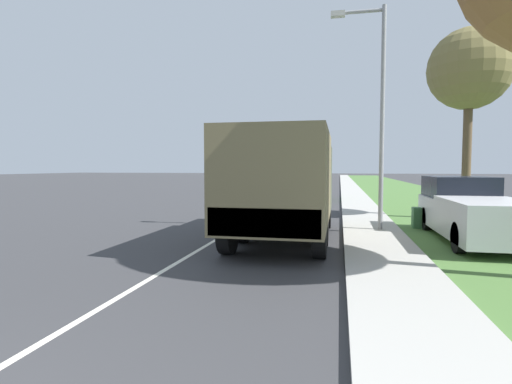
% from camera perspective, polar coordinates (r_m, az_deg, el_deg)
% --- Properties ---
extents(ground_plane, '(180.00, 180.00, 0.00)m').
position_cam_1_polar(ground_plane, '(41.08, 6.98, 0.65)').
color(ground_plane, '#38383A').
extents(lane_centre_stripe, '(0.12, 120.00, 0.00)m').
position_cam_1_polar(lane_centre_stripe, '(41.08, 6.98, 0.65)').
color(lane_centre_stripe, silver).
rests_on(lane_centre_stripe, ground).
extents(sidewalk_right, '(1.80, 120.00, 0.12)m').
position_cam_1_polar(sidewalk_right, '(40.95, 13.26, 0.66)').
color(sidewalk_right, '#ADAAA3').
rests_on(sidewalk_right, ground).
extents(grass_strip_right, '(7.00, 120.00, 0.02)m').
position_cam_1_polar(grass_strip_right, '(41.30, 19.38, 0.50)').
color(grass_strip_right, '#4C7538').
rests_on(grass_strip_right, ground).
extents(military_truck, '(2.49, 7.00, 3.01)m').
position_cam_1_polar(military_truck, '(11.43, 4.20, 1.63)').
color(military_truck, '#474C38').
rests_on(military_truck, ground).
extents(car_nearest_ahead, '(1.73, 4.46, 1.59)m').
position_cam_1_polar(car_nearest_ahead, '(25.97, 8.59, 0.50)').
color(car_nearest_ahead, '#336B3D').
rests_on(car_nearest_ahead, ground).
extents(car_second_ahead, '(1.91, 4.65, 1.67)m').
position_cam_1_polar(car_second_ahead, '(34.14, 3.27, 1.32)').
color(car_second_ahead, navy).
rests_on(car_second_ahead, ground).
extents(car_third_ahead, '(1.86, 3.93, 1.53)m').
position_cam_1_polar(car_third_ahead, '(48.10, 5.48, 1.91)').
color(car_third_ahead, maroon).
rests_on(car_third_ahead, ground).
extents(pickup_truck, '(1.95, 5.48, 1.78)m').
position_cam_1_polar(pickup_truck, '(12.97, 28.39, -2.29)').
color(pickup_truck, silver).
rests_on(pickup_truck, grass_strip_right).
extents(lamp_post, '(1.69, 0.24, 6.96)m').
position_cam_1_polar(lamp_post, '(13.35, 16.72, 12.80)').
color(lamp_post, gray).
rests_on(lamp_post, sidewalk_right).
extents(tree_mid_right, '(3.18, 3.18, 7.53)m').
position_cam_1_polar(tree_mid_right, '(18.44, 28.20, 15.07)').
color(tree_mid_right, brown).
rests_on(tree_mid_right, grass_strip_right).
extents(utility_box, '(0.55, 0.45, 0.70)m').
position_cam_1_polar(utility_box, '(14.72, 22.50, -3.42)').
color(utility_box, '#3D7042').
rests_on(utility_box, grass_strip_right).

